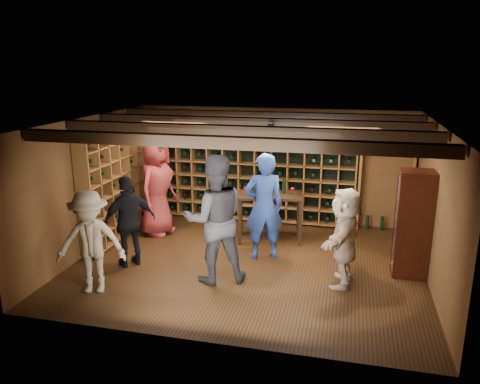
% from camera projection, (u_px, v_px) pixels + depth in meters
% --- Properties ---
extents(ground, '(6.00, 6.00, 0.00)m').
position_uv_depth(ground, '(248.00, 263.00, 8.30)').
color(ground, '#321E0D').
rests_on(ground, ground).
extents(room_shell, '(6.00, 6.00, 6.00)m').
position_uv_depth(room_shell, '(249.00, 126.00, 7.70)').
color(room_shell, brown).
rests_on(room_shell, ground).
extents(wine_rack_back, '(4.65, 0.30, 2.20)m').
position_uv_depth(wine_rack_back, '(248.00, 170.00, 10.29)').
color(wine_rack_back, brown).
rests_on(wine_rack_back, ground).
extents(wine_rack_left, '(0.30, 2.65, 2.20)m').
position_uv_depth(wine_rack_left, '(120.00, 180.00, 9.40)').
color(wine_rack_left, brown).
rests_on(wine_rack_left, ground).
extents(crate_shelf, '(1.20, 0.32, 2.07)m').
position_uv_depth(crate_shelf, '(388.00, 158.00, 9.52)').
color(crate_shelf, brown).
rests_on(crate_shelf, ground).
extents(display_cabinet, '(0.55, 0.50, 1.75)m').
position_uv_depth(display_cabinet, '(412.00, 226.00, 7.65)').
color(display_cabinet, '#37130B').
rests_on(display_cabinet, ground).
extents(man_blue_shirt, '(0.83, 0.69, 1.94)m').
position_uv_depth(man_blue_shirt, '(264.00, 206.00, 8.30)').
color(man_blue_shirt, navy).
rests_on(man_blue_shirt, ground).
extents(man_grey_suit, '(1.24, 1.13, 2.08)m').
position_uv_depth(man_grey_suit, '(215.00, 219.00, 7.39)').
color(man_grey_suit, black).
rests_on(man_grey_suit, ground).
extents(guest_red_floral, '(0.82, 1.10, 2.03)m').
position_uv_depth(guest_red_floral, '(157.00, 186.00, 9.48)').
color(guest_red_floral, maroon).
rests_on(guest_red_floral, ground).
extents(guest_woman_black, '(0.94, 0.94, 1.60)m').
position_uv_depth(guest_woman_black, '(129.00, 222.00, 8.02)').
color(guest_woman_black, black).
rests_on(guest_woman_black, ground).
extents(guest_khaki, '(1.17, 0.87, 1.62)m').
position_uv_depth(guest_khaki, '(91.00, 242.00, 7.08)').
color(guest_khaki, '#83785B').
rests_on(guest_khaki, ground).
extents(guest_beige, '(0.67, 1.53, 1.60)m').
position_uv_depth(guest_beige, '(345.00, 237.00, 7.32)').
color(guest_beige, tan).
rests_on(guest_beige, ground).
extents(tasting_table, '(1.37, 0.86, 1.24)m').
position_uv_depth(tasting_table, '(270.00, 200.00, 9.15)').
color(tasting_table, black).
rests_on(tasting_table, ground).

